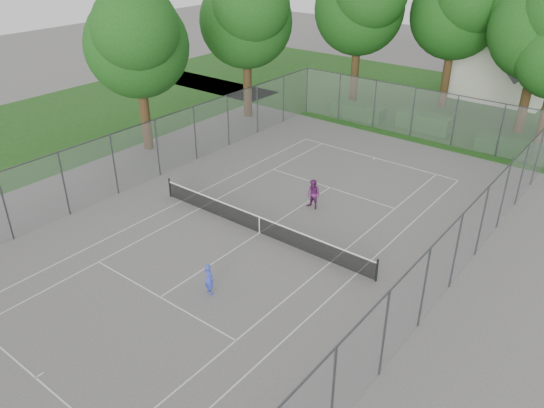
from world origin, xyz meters
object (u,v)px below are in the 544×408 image
Objects in this scene: house at (506,50)px; tennis_net at (259,224)px; girl_player at (209,279)px; woman_player at (313,194)px.

tennis_net is at bearing -93.24° from house.
woman_player is at bearing -74.59° from girl_player.
tennis_net is at bearing -63.97° from girl_player.
girl_player is 8.73m from woman_player.
house is (1.74, 30.74, 3.49)m from tennis_net.
woman_player is (0.61, 3.76, 0.30)m from tennis_net.
girl_player is 0.87× the size of woman_player.
woman_player reaches higher than girl_player.
tennis_net is 3.82m from woman_player.
girl_player is at bearing -90.57° from house.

